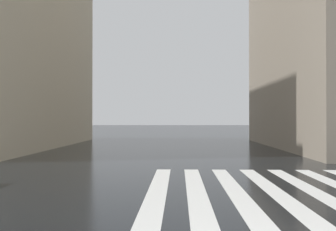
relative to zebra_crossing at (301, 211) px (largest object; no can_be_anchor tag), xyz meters
The scene contains 1 object.
zebra_crossing is the anchor object (origin of this frame).
Camera 1 is at (-4.07, 1.60, 1.87)m, focal length 42.63 mm.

